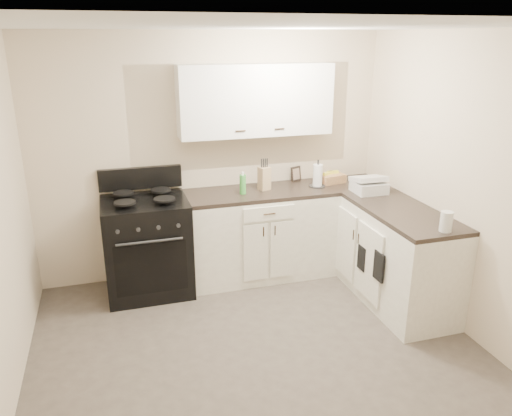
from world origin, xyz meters
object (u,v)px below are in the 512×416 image
object	(u,v)px
stove	(148,248)
knife_block	(264,178)
paper_towel	(318,176)
wicker_basket	(331,178)
countertop_grill	(369,187)

from	to	relation	value
stove	knife_block	bearing A→B (deg)	2.80
paper_towel	knife_block	bearing A→B (deg)	174.12
stove	wicker_basket	distance (m)	2.07
stove	wicker_basket	size ratio (longest dim) A/B	3.62
knife_block	countertop_grill	size ratio (longest dim) A/B	0.77
stove	wicker_basket	bearing A→B (deg)	2.91
stove	paper_towel	world-z (taller)	paper_towel
paper_towel	countertop_grill	distance (m)	0.54
countertop_grill	stove	bearing A→B (deg)	172.39
stove	knife_block	world-z (taller)	knife_block
countertop_grill	paper_towel	bearing A→B (deg)	141.69
wicker_basket	stove	bearing A→B (deg)	-177.09
countertop_grill	knife_block	bearing A→B (deg)	159.00
countertop_grill	wicker_basket	bearing A→B (deg)	116.66
stove	knife_block	distance (m)	1.37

